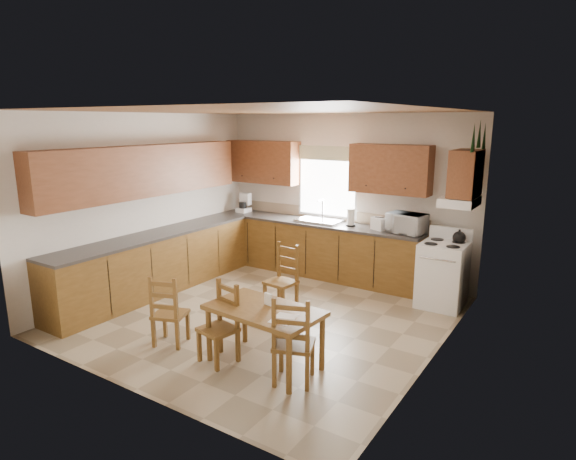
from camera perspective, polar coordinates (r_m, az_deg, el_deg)
The scene contains 35 objects.
floor at distance 6.64m, azimuth -2.53°, elevation -10.05°, with size 4.50×4.50×0.00m, color gray.
ceiling at distance 6.12m, azimuth -2.79°, elevation 13.93°, with size 4.50×4.50×0.00m, color brown.
wall_left at distance 7.75m, azimuth -16.33°, elevation 3.18°, with size 4.50×4.50×0.00m, color silver.
wall_right at distance 5.29m, azimuth 17.60°, elevation -1.25°, with size 4.50×4.50×0.00m, color silver.
wall_back at distance 8.15m, azimuth 6.62°, elevation 4.06°, with size 4.50×4.50×0.00m, color silver.
wall_front at distance 4.65m, azimuth -19.02°, elevation -3.23°, with size 4.50×4.50×0.00m, color silver.
lower_cab_back at distance 8.25m, azimuth 3.19°, elevation -2.23°, with size 3.75×0.60×0.88m, color brown.
lower_cab_left at distance 7.63m, azimuth -15.27°, elevation -3.92°, with size 0.60×3.60×0.88m, color brown.
counter_back at distance 8.14m, azimuth 3.23°, elevation 0.90°, with size 3.75×0.63×0.04m, color #3B3734.
counter_left at distance 7.52m, azimuth -15.48°, elevation -0.56°, with size 0.63×3.60×0.04m, color #3B3734.
backsplash at distance 8.37m, azimuth 4.23°, elevation 1.98°, with size 3.75×0.01×0.18m, color gray.
upper_cab_back_left at distance 8.75m, azimuth -2.99°, elevation 8.06°, with size 1.41×0.33×0.75m, color brown.
upper_cab_back_right at distance 7.59m, azimuth 12.03°, elevation 7.07°, with size 1.25×0.33×0.75m, color brown.
upper_cab_left at distance 7.47m, azimuth -16.61°, elevation 6.72°, with size 0.33×3.60×0.75m, color brown.
upper_cab_stove at distance 6.82m, azimuth 20.32°, elevation 6.31°, with size 0.33×0.62×0.62m, color brown.
range_hood at distance 6.88m, azimuth 19.67°, elevation 3.21°, with size 0.44×0.62×0.12m, color white.
window_frame at distance 8.23m, azimuth 4.68°, elevation 5.60°, with size 1.13×0.02×1.18m, color white.
window_pane at distance 8.23m, azimuth 4.66°, elevation 5.59°, with size 1.05×0.01×1.10m, color white.
window_valance at distance 8.16m, azimuth 4.64°, elevation 9.06°, with size 1.19×0.01×0.24m, color #5E7946.
sink_basin at distance 8.10m, azimuth 3.69°, elevation 1.11°, with size 0.75×0.45×0.04m, color silver.
pine_decal_a at distance 6.45m, azimuth 21.14°, elevation 10.20°, with size 0.22×0.22×0.36m, color #153C16.
pine_decal_b at distance 6.76m, azimuth 21.76°, elevation 10.58°, with size 0.22×0.22×0.36m, color #153C16.
pine_decal_c at distance 7.07m, azimuth 22.27°, elevation 10.27°, with size 0.22×0.22×0.36m, color #153C16.
stove at distance 7.15m, azimuth 17.84°, elevation -5.15°, with size 0.61×0.63×0.90m, color white.
coffeemaker at distance 8.96m, azimuth -5.29°, elevation 3.19°, with size 0.20×0.24×0.34m, color white.
paper_towel at distance 7.82m, azimuth 7.45°, elevation 1.49°, with size 0.12×0.12×0.28m, color white.
toaster at distance 7.60m, azimuth 10.75°, elevation 0.73°, with size 0.24×0.15×0.19m, color white.
microwave at distance 7.46m, azimuth 13.88°, elevation 0.78°, with size 0.51×0.36×0.30m, color white.
dining_table at distance 5.27m, azimuth -2.81°, elevation -12.52°, with size 1.22×0.70×0.65m, color brown.
chair_near_left at distance 5.86m, azimuth -13.82°, elevation -9.11°, with size 0.36×0.34×0.86m, color brown.
chair_near_right at distance 4.91m, azimuth 0.70°, elevation -12.74°, with size 0.39×0.37×0.93m, color brown.
chair_far_left at distance 6.69m, azimuth -0.87°, elevation -5.70°, with size 0.38×0.36×0.91m, color brown.
chair_far_right at distance 5.34m, azimuth -8.32°, elevation -10.97°, with size 0.37×0.35×0.88m, color brown.
table_paper at distance 4.87m, azimuth -0.57°, elevation -10.48°, with size 0.21×0.28×0.00m, color white.
table_card at distance 5.19m, azimuth -2.35°, elevation -8.21°, with size 0.10×0.02×0.13m, color white.
Camera 1 is at (3.57, -4.97, 2.58)m, focal length 30.00 mm.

